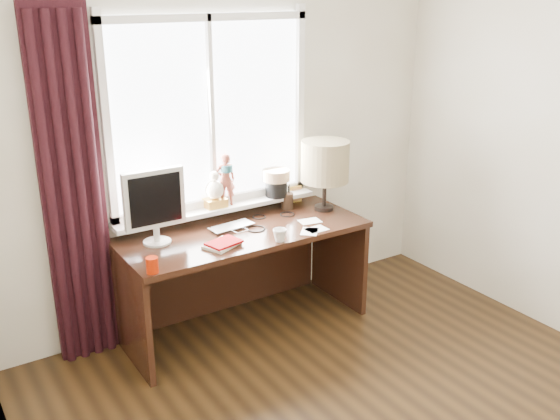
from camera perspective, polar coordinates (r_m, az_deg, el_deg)
wall_back at (r=4.44m, az=-4.71°, el=6.52°), size 3.50×0.00×2.60m
wall_left at (r=2.10m, az=-21.53°, el=-10.43°), size 0.00×4.00×2.60m
laptop at (r=4.27m, az=-4.44°, el=-1.55°), size 0.33×0.23×0.02m
mug at (r=4.04m, az=-0.03°, el=-2.29°), size 0.12×0.12×0.09m
red_cup at (r=3.68m, az=-11.60°, el=-4.96°), size 0.07×0.07×0.09m
window at (r=4.33m, az=-6.00°, el=6.28°), size 1.52×0.22×1.40m
curtain at (r=4.02m, az=-18.37°, el=1.40°), size 0.38×0.09×2.25m
desk at (r=4.42m, az=-3.89°, el=-4.40°), size 1.70×0.70×0.75m
monitor at (r=4.01m, az=-11.40°, el=0.70°), size 0.40×0.18×0.49m
notebook_stack at (r=3.99m, az=-5.26°, el=-3.10°), size 0.27×0.24×0.03m
brush_holder at (r=4.63m, az=0.66°, el=0.85°), size 0.09×0.09×0.25m
icon_frame at (r=4.77m, az=1.45°, el=1.47°), size 0.10×0.03×0.13m
table_lamp at (r=4.53m, az=4.15°, el=4.38°), size 0.35×0.35×0.52m
loose_papers at (r=4.29m, az=2.93°, el=-1.58°), size 0.29×0.32×0.00m
desk_cables at (r=4.39m, az=-1.22°, el=-1.02°), size 0.48×0.33×0.01m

